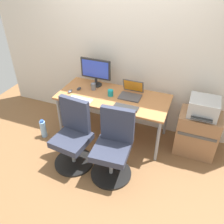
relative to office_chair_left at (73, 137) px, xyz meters
name	(u,v)px	position (x,y,z in m)	size (l,w,h in m)	color
ground_plane	(113,134)	(0.29, 0.73, -0.42)	(5.28, 5.28, 0.00)	brown
back_wall	(124,47)	(0.29, 1.17, 0.88)	(4.40, 0.04, 2.60)	silver
desk	(113,100)	(0.29, 0.73, 0.23)	(1.63, 0.73, 0.71)	#B77542
office_chair_left	(73,137)	(0.00, 0.00, 0.00)	(0.54, 0.54, 0.94)	black
office_chair_right	(113,147)	(0.57, 0.00, 0.00)	(0.54, 0.54, 0.94)	black
side_cabinet	(197,133)	(1.53, 0.81, -0.10)	(0.55, 0.42, 0.65)	#996B47
printer	(204,107)	(1.53, 0.81, 0.34)	(0.38, 0.40, 0.24)	#B7B7B7
water_bottle_on_floor	(43,129)	(-0.72, 0.27, -0.28)	(0.09, 0.09, 0.31)	#8CBFF2
desktop_monitor	(96,70)	(-0.09, 0.95, 0.54)	(0.48, 0.18, 0.43)	#262626
open_laptop	(131,92)	(0.52, 0.84, 0.34)	(0.31, 0.29, 0.22)	#4C4C51
keyboard_by_monitor	(81,99)	(-0.11, 0.46, 0.30)	(0.34, 0.12, 0.02)	#B7B7B7
keyboard_by_laptop	(126,107)	(0.56, 0.50, 0.30)	(0.34, 0.12, 0.02)	#2D2D2D
mouse_by_monitor	(79,89)	(-0.27, 0.72, 0.30)	(0.06, 0.10, 0.03)	#2D2D2D
mouse_by_laptop	(70,91)	(-0.36, 0.60, 0.30)	(0.06, 0.10, 0.03)	#515156
coffee_mug	(110,93)	(0.24, 0.72, 0.33)	(0.08, 0.08, 0.09)	teal
pen_cup	(93,87)	(-0.07, 0.80, 0.34)	(0.07, 0.07, 0.10)	slate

